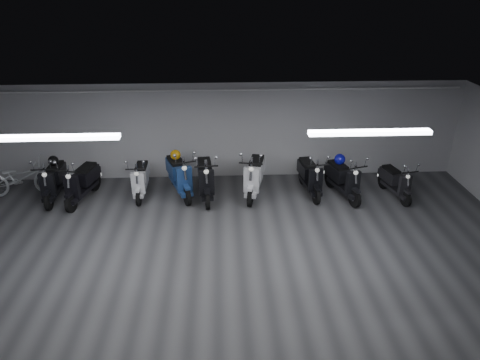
{
  "coord_description": "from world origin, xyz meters",
  "views": [
    {
      "loc": [
        0.1,
        -6.96,
        5.61
      ],
      "look_at": [
        0.55,
        2.5,
        1.05
      ],
      "focal_mm": 32.99,
      "sensor_mm": 36.0,
      "label": 1
    }
  ],
  "objects_px": {
    "scooter_1": "(81,177)",
    "scooter_7": "(310,171)",
    "scooter_0": "(53,175)",
    "helmet_2": "(340,159)",
    "scooter_9": "(396,177)",
    "scooter_6": "(255,170)",
    "bicycle": "(19,174)",
    "helmet_1": "(176,155)",
    "scooter_5": "(205,172)",
    "helmet_0": "(53,161)",
    "scooter_8": "(344,174)",
    "scooter_2": "(140,174)",
    "scooter_4": "(179,169)"
  },
  "relations": [
    {
      "from": "scooter_1",
      "to": "scooter_7",
      "type": "distance_m",
      "value": 6.08
    },
    {
      "from": "scooter_0",
      "to": "helmet_2",
      "type": "distance_m",
      "value": 7.64
    },
    {
      "from": "scooter_0",
      "to": "scooter_9",
      "type": "height_order",
      "value": "scooter_0"
    },
    {
      "from": "scooter_6",
      "to": "bicycle",
      "type": "bearing_deg",
      "value": -168.94
    },
    {
      "from": "helmet_1",
      "to": "scooter_1",
      "type": "bearing_deg",
      "value": -168.29
    },
    {
      "from": "scooter_5",
      "to": "helmet_0",
      "type": "height_order",
      "value": "scooter_5"
    },
    {
      "from": "bicycle",
      "to": "scooter_6",
      "type": "bearing_deg",
      "value": -99.98
    },
    {
      "from": "scooter_7",
      "to": "bicycle",
      "type": "xyz_separation_m",
      "value": [
        -7.82,
        0.27,
        -0.04
      ]
    },
    {
      "from": "scooter_5",
      "to": "scooter_7",
      "type": "bearing_deg",
      "value": -3.19
    },
    {
      "from": "scooter_5",
      "to": "helmet_2",
      "type": "distance_m",
      "value": 3.62
    },
    {
      "from": "scooter_6",
      "to": "helmet_2",
      "type": "bearing_deg",
      "value": 13.72
    },
    {
      "from": "scooter_1",
      "to": "scooter_7",
      "type": "bearing_deg",
      "value": 14.56
    },
    {
      "from": "scooter_7",
      "to": "helmet_0",
      "type": "xyz_separation_m",
      "value": [
        -6.87,
        0.29,
        0.31
      ]
    },
    {
      "from": "scooter_5",
      "to": "helmet_1",
      "type": "distance_m",
      "value": 0.98
    },
    {
      "from": "scooter_8",
      "to": "helmet_1",
      "type": "bearing_deg",
      "value": 155.62
    },
    {
      "from": "scooter_1",
      "to": "bicycle",
      "type": "relative_size",
      "value": 0.96
    },
    {
      "from": "scooter_7",
      "to": "scooter_5",
      "type": "bearing_deg",
      "value": 174.86
    },
    {
      "from": "scooter_2",
      "to": "scooter_6",
      "type": "distance_m",
      "value": 3.07
    },
    {
      "from": "scooter_5",
      "to": "helmet_2",
      "type": "height_order",
      "value": "scooter_5"
    },
    {
      "from": "scooter_9",
      "to": "scooter_5",
      "type": "bearing_deg",
      "value": 164.78
    },
    {
      "from": "scooter_2",
      "to": "scooter_7",
      "type": "xyz_separation_m",
      "value": [
        4.58,
        -0.11,
        0.04
      ]
    },
    {
      "from": "scooter_9",
      "to": "scooter_7",
      "type": "bearing_deg",
      "value": 159.47
    },
    {
      "from": "scooter_1",
      "to": "helmet_2",
      "type": "bearing_deg",
      "value": 14.58
    },
    {
      "from": "scooter_0",
      "to": "scooter_1",
      "type": "xyz_separation_m",
      "value": [
        0.78,
        -0.16,
        0.01
      ]
    },
    {
      "from": "scooter_8",
      "to": "scooter_0",
      "type": "bearing_deg",
      "value": 161.39
    },
    {
      "from": "bicycle",
      "to": "helmet_2",
      "type": "height_order",
      "value": "bicycle"
    },
    {
      "from": "scooter_4",
      "to": "scooter_2",
      "type": "bearing_deg",
      "value": 160.62
    },
    {
      "from": "helmet_0",
      "to": "scooter_2",
      "type": "bearing_deg",
      "value": -4.44
    },
    {
      "from": "scooter_1",
      "to": "scooter_9",
      "type": "height_order",
      "value": "scooter_1"
    },
    {
      "from": "helmet_2",
      "to": "scooter_4",
      "type": "bearing_deg",
      "value": 178.71
    },
    {
      "from": "scooter_0",
      "to": "scooter_6",
      "type": "relative_size",
      "value": 0.93
    },
    {
      "from": "scooter_2",
      "to": "helmet_2",
      "type": "relative_size",
      "value": 5.82
    },
    {
      "from": "helmet_0",
      "to": "helmet_1",
      "type": "bearing_deg",
      "value": 1.63
    },
    {
      "from": "scooter_5",
      "to": "scooter_4",
      "type": "bearing_deg",
      "value": 159.82
    },
    {
      "from": "scooter_4",
      "to": "helmet_0",
      "type": "relative_size",
      "value": 7.3
    },
    {
      "from": "scooter_2",
      "to": "scooter_1",
      "type": "bearing_deg",
      "value": -171.7
    },
    {
      "from": "scooter_6",
      "to": "scooter_9",
      "type": "relative_size",
      "value": 1.25
    },
    {
      "from": "scooter_5",
      "to": "scooter_9",
      "type": "distance_m",
      "value": 5.09
    },
    {
      "from": "scooter_7",
      "to": "scooter_8",
      "type": "xyz_separation_m",
      "value": [
        0.85,
        -0.22,
        0.0
      ]
    },
    {
      "from": "scooter_2",
      "to": "helmet_0",
      "type": "height_order",
      "value": "scooter_2"
    },
    {
      "from": "scooter_2",
      "to": "helmet_2",
      "type": "distance_m",
      "value": 5.37
    },
    {
      "from": "helmet_0",
      "to": "helmet_2",
      "type": "relative_size",
      "value": 0.93
    },
    {
      "from": "helmet_0",
      "to": "scooter_0",
      "type": "bearing_deg",
      "value": -87.61
    },
    {
      "from": "scooter_7",
      "to": "scooter_8",
      "type": "relative_size",
      "value": 0.99
    },
    {
      "from": "scooter_1",
      "to": "scooter_4",
      "type": "xyz_separation_m",
      "value": [
        2.54,
        0.25,
        0.05
      ]
    },
    {
      "from": "scooter_5",
      "to": "scooter_6",
      "type": "distance_m",
      "value": 1.32
    },
    {
      "from": "scooter_1",
      "to": "scooter_6",
      "type": "height_order",
      "value": "scooter_6"
    },
    {
      "from": "scooter_7",
      "to": "bicycle",
      "type": "relative_size",
      "value": 0.93
    },
    {
      "from": "scooter_0",
      "to": "scooter_7",
      "type": "xyz_separation_m",
      "value": [
        6.86,
        -0.03,
        -0.01
      ]
    },
    {
      "from": "scooter_1",
      "to": "helmet_0",
      "type": "xyz_separation_m",
      "value": [
        -0.79,
        0.41,
        0.3
      ]
    }
  ]
}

